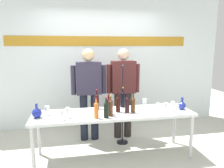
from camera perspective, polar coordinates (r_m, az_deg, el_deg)
ground_plane at (r=3.61m, az=0.47°, el=-18.65°), size 10.00×10.00×0.00m
back_wall at (r=4.66m, az=-3.14°, el=7.23°), size 5.41×0.11×3.00m
display_table at (r=3.34m, az=0.48°, el=-8.44°), size 2.44×0.66×0.73m
decanter_blue_left at (r=3.24m, az=-19.31°, el=-7.24°), size 0.14×0.14×0.21m
decanter_blue_right at (r=3.63m, az=18.05°, el=-5.38°), size 0.12×0.12×0.20m
presenter_left at (r=3.91m, az=-6.18°, el=-1.16°), size 0.63×0.22×1.69m
presenter_right at (r=4.01m, az=2.97°, el=-0.88°), size 0.63×0.22×1.69m
wine_bottle_0 at (r=3.57m, az=2.86°, el=-3.95°), size 0.08×0.08×0.34m
wine_bottle_1 at (r=3.29m, az=5.61°, el=-5.36°), size 0.07×0.07×0.31m
wine_bottle_2 at (r=3.30m, az=1.62°, el=-5.19°), size 0.07×0.07×0.33m
wine_bottle_3 at (r=3.48m, az=-4.04°, el=-4.44°), size 0.07×0.07×0.32m
wine_bottle_4 at (r=3.05m, az=-1.56°, el=-6.72°), size 0.07×0.07×0.30m
wine_bottle_5 at (r=3.03m, az=-4.20°, el=-6.77°), size 0.07×0.07×0.29m
wine_bottle_6 at (r=3.12m, az=-0.37°, el=-6.19°), size 0.07×0.07×0.31m
wine_bottle_7 at (r=3.22m, az=-0.88°, el=-5.75°), size 0.07×0.07×0.30m
wine_bottle_8 at (r=3.27m, az=4.05°, el=-5.38°), size 0.07×0.07×0.30m
wine_glass_left_0 at (r=3.32m, az=-16.85°, el=-6.29°), size 0.07×0.07×0.13m
wine_glass_left_1 at (r=3.03m, az=-13.03°, el=-7.50°), size 0.06×0.06×0.15m
wine_glass_left_2 at (r=3.10m, az=-11.69°, el=-6.93°), size 0.06×0.06×0.15m
wine_glass_right_0 at (r=3.48m, az=15.79°, el=-5.19°), size 0.06×0.06×0.15m
wine_glass_right_1 at (r=3.59m, az=8.63°, el=-4.53°), size 0.07×0.07×0.15m
wine_glass_right_2 at (r=3.33m, az=14.07°, el=-5.69°), size 0.06×0.06×0.17m
wine_glass_right_3 at (r=3.34m, az=16.80°, el=-6.02°), size 0.06×0.06×0.14m
wine_glass_right_4 at (r=3.36m, az=12.11°, el=-5.75°), size 0.06×0.06×0.15m
microphone_stand at (r=3.88m, az=2.80°, el=-9.01°), size 0.20×0.20×1.42m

